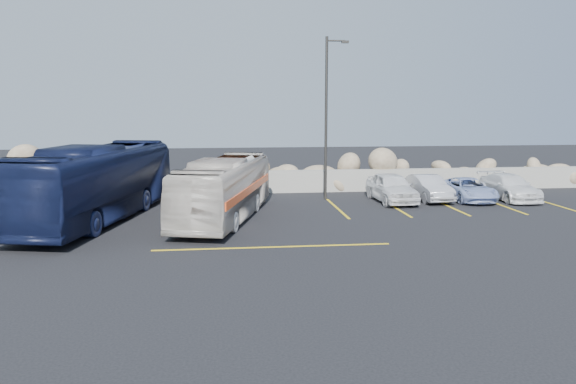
{
  "coord_description": "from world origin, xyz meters",
  "views": [
    {
      "loc": [
        -2.63,
        -18.02,
        4.71
      ],
      "look_at": [
        -0.04,
        4.0,
        1.27
      ],
      "focal_mm": 35.0,
      "sensor_mm": 36.0,
      "label": 1
    }
  ],
  "objects": [
    {
      "name": "car_b",
      "position": [
        7.57,
        8.72,
        0.62
      ],
      "size": [
        1.5,
        3.82,
        1.24
      ],
      "primitive_type": "imported",
      "rotation": [
        0.0,
        0.0,
        0.05
      ],
      "color": "#B4B4B9",
      "rests_on": "ground"
    },
    {
      "name": "parking_lines",
      "position": [
        4.64,
        5.57,
        0.01
      ],
      "size": [
        18.16,
        9.36,
        0.01
      ],
      "color": "yellow",
      "rests_on": "ground"
    },
    {
      "name": "riprap_pile",
      "position": [
        0.0,
        13.2,
        1.3
      ],
      "size": [
        54.0,
        2.8,
        2.6
      ],
      "primitive_type": null,
      "color": "#937E60",
      "rests_on": "ground"
    },
    {
      "name": "car_c",
      "position": [
        11.74,
        8.5,
        0.62
      ],
      "size": [
        1.77,
        4.32,
        1.25
      ],
      "primitive_type": "imported",
      "rotation": [
        0.0,
        0.0,
        0.01
      ],
      "color": "white",
      "rests_on": "ground"
    },
    {
      "name": "lamppost",
      "position": [
        2.56,
        9.5,
        4.3
      ],
      "size": [
        1.14,
        0.18,
        8.0
      ],
      "color": "#2E2C29",
      "rests_on": "ground"
    },
    {
      "name": "car_d",
      "position": [
        9.54,
        8.42,
        0.55
      ],
      "size": [
        1.91,
        4.01,
        1.11
      ],
      "primitive_type": "imported",
      "rotation": [
        0.0,
        0.0,
        -0.02
      ],
      "color": "#97AAD7",
      "rests_on": "ground"
    },
    {
      "name": "tour_coach",
      "position": [
        -7.76,
        5.53,
        1.56
      ],
      "size": [
        5.01,
        11.5,
        3.12
      ],
      "primitive_type": "imported",
      "rotation": [
        0.0,
        0.0,
        -0.22
      ],
      "color": "#0F1634",
      "rests_on": "ground"
    },
    {
      "name": "seawall",
      "position": [
        0.0,
        12.0,
        0.6
      ],
      "size": [
        60.0,
        0.4,
        1.2
      ],
      "primitive_type": "cube",
      "color": "gray",
      "rests_on": "ground"
    },
    {
      "name": "car_a",
      "position": [
        5.61,
        8.45,
        0.72
      ],
      "size": [
        1.85,
        4.26,
        1.43
      ],
      "primitive_type": "imported",
      "rotation": [
        0.0,
        0.0,
        0.04
      ],
      "color": "white",
      "rests_on": "ground"
    },
    {
      "name": "ground",
      "position": [
        0.0,
        0.0,
        0.0
      ],
      "size": [
        90.0,
        90.0,
        0.0
      ],
      "primitive_type": "plane",
      "color": "black",
      "rests_on": "ground"
    },
    {
      "name": "vintage_bus",
      "position": [
        -2.56,
        5.15,
        1.28
      ],
      "size": [
        4.39,
        9.41,
        2.55
      ],
      "primitive_type": "imported",
      "rotation": [
        0.0,
        0.0,
        -0.26
      ],
      "color": "beige",
      "rests_on": "ground"
    }
  ]
}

